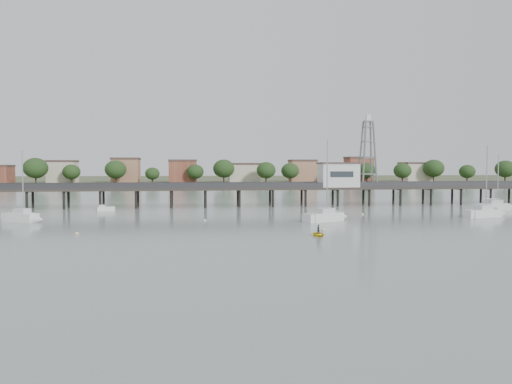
# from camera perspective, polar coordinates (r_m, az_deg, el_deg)

# --- Properties ---
(ground_plane) EXTENTS (500.00, 500.00, 0.00)m
(ground_plane) POSITION_cam_1_polar(r_m,az_deg,el_deg) (45.11, 0.89, -7.91)
(ground_plane) COLOR slate
(ground_plane) RESTS_ON ground
(pier) EXTENTS (150.00, 5.00, 5.50)m
(pier) POSITION_cam_1_polar(r_m,az_deg,el_deg) (104.14, -3.90, 0.38)
(pier) COLOR #2D2823
(pier) RESTS_ON ground
(pier_building) EXTENTS (8.40, 5.40, 5.30)m
(pier_building) POSITION_cam_1_polar(r_m,az_deg,el_deg) (108.50, 9.40, 1.97)
(pier_building) COLOR silver
(pier_building) RESTS_ON ground
(lattice_tower) EXTENTS (3.20, 3.20, 15.50)m
(lattice_tower) POSITION_cam_1_polar(r_m,az_deg,el_deg) (110.57, 12.65, 4.26)
(lattice_tower) COLOR slate
(lattice_tower) RESTS_ON ground
(sailboat_b) EXTENTS (6.89, 5.02, 11.35)m
(sailboat_b) POSITION_cam_1_polar(r_m,az_deg,el_deg) (83.74, -24.74, -2.68)
(sailboat_b) COLOR white
(sailboat_b) RESTS_ON ground
(sailboat_e) EXTENTS (6.90, 2.81, 11.23)m
(sailboat_e) POSITION_cam_1_polar(r_m,az_deg,el_deg) (106.91, 26.14, -1.54)
(sailboat_e) COLOR white
(sailboat_e) RESTS_ON ground
(sailboat_d) EXTENTS (7.83, 3.78, 12.52)m
(sailboat_d) POSITION_cam_1_polar(r_m,az_deg,el_deg) (92.28, 25.10, -2.19)
(sailboat_d) COLOR white
(sailboat_d) RESTS_ON ground
(sailboat_c) EXTENTS (8.18, 5.92, 13.31)m
(sailboat_c) POSITION_cam_1_polar(r_m,az_deg,el_deg) (78.71, 8.54, -2.79)
(sailboat_c) COLOR white
(sailboat_c) RESTS_ON ground
(white_tender) EXTENTS (3.57, 2.33, 1.29)m
(white_tender) POSITION_cam_1_polar(r_m,az_deg,el_deg) (99.13, -16.87, -1.84)
(white_tender) COLOR white
(white_tender) RESTS_ON ground
(yellow_dinghy) EXTENTS (2.03, 0.71, 2.79)m
(yellow_dinghy) POSITION_cam_1_polar(r_m,az_deg,el_deg) (61.65, 7.13, -4.98)
(yellow_dinghy) COLOR yellow
(yellow_dinghy) RESTS_ON ground
(dinghy_occupant) EXTENTS (0.84, 1.22, 0.27)m
(dinghy_occupant) POSITION_cam_1_polar(r_m,az_deg,el_deg) (61.65, 7.13, -4.98)
(dinghy_occupant) COLOR black
(dinghy_occupant) RESTS_ON ground
(mooring_buoys) EXTENTS (82.32, 20.43, 0.39)m
(mooring_buoys) POSITION_cam_1_polar(r_m,az_deg,el_deg) (73.99, -0.53, -3.56)
(mooring_buoys) COLOR beige
(mooring_buoys) RESTS_ON ground
(far_shore) EXTENTS (500.00, 170.00, 10.40)m
(far_shore) POSITION_cam_1_polar(r_m,az_deg,el_deg) (283.59, -6.08, 1.45)
(far_shore) COLOR #475133
(far_shore) RESTS_ON ground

